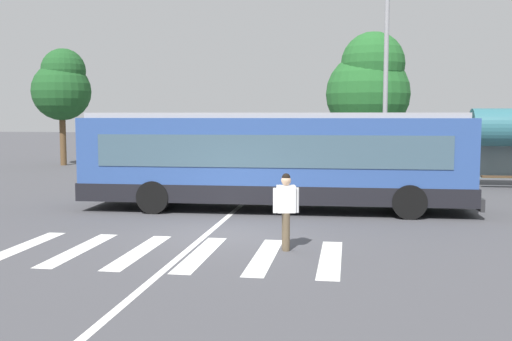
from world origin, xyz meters
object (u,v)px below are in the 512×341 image
at_px(parked_car_teal, 426,163).
at_px(twin_arm_street_lamp, 386,64).
at_px(parked_car_blue, 200,161).
at_px(pedestrian_crossing_street, 286,207).
at_px(parked_car_silver, 249,161).
at_px(background_tree_right, 369,85).
at_px(parked_car_white, 147,160).
at_px(background_tree_left, 62,85).
at_px(city_transit_bus, 274,160).
at_px(parked_car_black, 370,163).
at_px(parked_car_charcoal, 311,162).

bearing_deg(parked_car_teal, twin_arm_street_lamp, -137.23).
height_order(parked_car_blue, parked_car_teal, same).
distance_m(pedestrian_crossing_street, parked_car_blue, 16.20).
relative_size(parked_car_silver, background_tree_right, 0.60).
height_order(parked_car_white, background_tree_right, background_tree_right).
bearing_deg(twin_arm_street_lamp, background_tree_left, 159.99).
xyz_separation_m(parked_car_blue, background_tree_left, (-9.52, 4.81, 3.93)).
relative_size(city_transit_bus, background_tree_left, 1.78).
xyz_separation_m(parked_car_white, background_tree_right, (10.96, 6.06, 3.87)).
xyz_separation_m(city_transit_bus, background_tree_left, (-14.36, 14.42, 3.11)).
relative_size(parked_car_silver, parked_car_black, 1.00).
xyz_separation_m(parked_car_blue, parked_car_teal, (10.66, 0.03, 0.00)).
distance_m(parked_car_charcoal, background_tree_left, 16.26).
bearing_deg(parked_car_silver, background_tree_left, 157.27).
height_order(city_transit_bus, twin_arm_street_lamp, twin_arm_street_lamp).
height_order(city_transit_bus, parked_car_blue, city_transit_bus).
xyz_separation_m(pedestrian_crossing_street, background_tree_right, (2.43, 21.17, 3.67)).
bearing_deg(parked_car_blue, parked_car_charcoal, -3.41).
bearing_deg(parked_car_charcoal, parked_car_blue, 176.59).
bearing_deg(parked_car_blue, city_transit_bus, -63.26).
bearing_deg(background_tree_left, parked_car_silver, -22.73).
relative_size(parked_car_white, parked_car_charcoal, 0.97).
bearing_deg(city_transit_bus, parked_car_charcoal, 86.51).
bearing_deg(background_tree_left, parked_car_charcoal, -18.99).
height_order(parked_car_silver, parked_car_black, same).
relative_size(city_transit_bus, parked_car_black, 2.66).
xyz_separation_m(city_transit_bus, twin_arm_street_lamp, (3.83, 7.79, 3.57)).
xyz_separation_m(twin_arm_street_lamp, background_tree_right, (-0.44, 7.86, -0.52)).
distance_m(parked_car_silver, twin_arm_street_lamp, 7.78).
bearing_deg(background_tree_left, parked_car_white, -35.43).
distance_m(pedestrian_crossing_street, parked_car_black, 15.19).
xyz_separation_m(parked_car_teal, background_tree_left, (-20.18, 4.78, 3.93)).
xyz_separation_m(parked_car_teal, twin_arm_street_lamp, (-1.99, -1.84, 4.39)).
bearing_deg(background_tree_right, twin_arm_street_lamp, -86.82).
relative_size(parked_car_blue, parked_car_silver, 1.01).
bearing_deg(parked_car_black, background_tree_right, 89.22).
bearing_deg(parked_car_black, parked_car_charcoal, -175.93).
relative_size(parked_car_blue, twin_arm_street_lamp, 0.55).
distance_m(parked_car_black, parked_car_teal, 2.52).
bearing_deg(twin_arm_street_lamp, parked_car_teal, 42.77).
distance_m(city_transit_bus, background_tree_left, 20.58).
bearing_deg(parked_car_teal, parked_car_white, -179.79).
bearing_deg(parked_car_white, parked_car_blue, 0.36).
bearing_deg(parked_car_black, city_transit_bus, -109.24).
relative_size(parked_car_blue, parked_car_teal, 0.99).
xyz_separation_m(city_transit_bus, parked_car_black, (3.31, 9.48, -0.82)).
bearing_deg(parked_car_blue, parked_car_white, -179.64).
relative_size(parked_car_charcoal, parked_car_black, 1.03).
relative_size(parked_car_teal, background_tree_right, 0.61).
height_order(parked_car_white, parked_car_silver, same).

